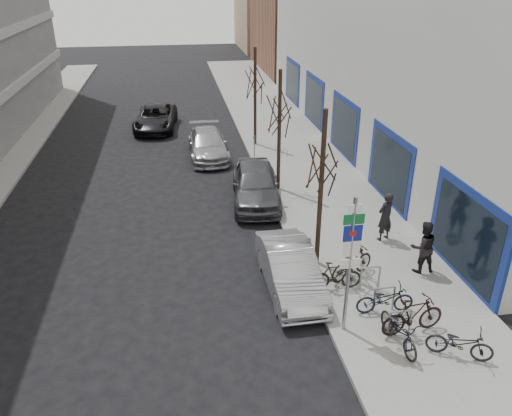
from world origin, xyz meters
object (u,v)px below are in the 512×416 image
object	(u,v)px
bike_near_left	(399,328)
parked_car_back	(208,144)
bike_far_curb	(460,341)
parked_car_mid	(256,184)
pedestrian_near	(385,217)
highway_sign_pole	(350,258)
bike_rack	(384,296)
bike_mid_inner	(336,275)
parked_car_front	(290,269)
meter_back	(254,145)
bike_mid_curb	(385,297)
tree_near	(323,153)
meter_mid	(275,186)
bike_far_inner	(352,262)
pedestrian_far	(423,247)
tree_far	(255,74)
tree_mid	(280,103)
bike_near_right	(413,315)
lane_car	(156,118)
meter_front	(308,251)

from	to	relation	value
bike_near_left	parked_car_back	xyz separation A→B (m)	(-3.81, 16.05, 0.00)
bike_far_curb	parked_car_mid	xyz separation A→B (m)	(-3.57, 10.58, 0.18)
bike_far_curb	pedestrian_near	bearing A→B (deg)	22.78
highway_sign_pole	bike_rack	bearing A→B (deg)	23.59
bike_far_curb	pedestrian_near	world-z (taller)	pedestrian_near
bike_near_left	bike_mid_inner	world-z (taller)	bike_near_left
parked_car_front	meter_back	bearing A→B (deg)	85.24
bike_mid_inner	parked_car_back	distance (m)	13.61
bike_mid_curb	pedestrian_near	world-z (taller)	pedestrian_near
bike_mid_curb	tree_near	bearing A→B (deg)	25.21
parked_car_mid	bike_mid_inner	bearing A→B (deg)	-73.10
meter_mid	bike_near_left	distance (m)	9.48
parked_car_front	bike_far_inner	bearing A→B (deg)	1.23
pedestrian_far	meter_back	bearing A→B (deg)	-73.10
meter_back	bike_mid_curb	xyz separation A→B (m)	(1.65, -13.47, -0.24)
tree_far	bike_far_curb	world-z (taller)	tree_far
tree_mid	bike_near_right	size ratio (longest dim) A/B	2.90
highway_sign_pole	lane_car	bearing A→B (deg)	104.61
bike_mid_inner	parked_car_mid	world-z (taller)	parked_car_mid
tree_far	parked_car_mid	world-z (taller)	tree_far
bike_mid_inner	tree_near	bearing A→B (deg)	8.99
meter_front	parked_car_back	xyz separation A→B (m)	(-2.35, 12.18, -0.21)
parked_car_mid	parked_car_back	bearing A→B (deg)	110.74
tree_far	meter_front	size ratio (longest dim) A/B	4.33
bike_near_right	bike_rack	bearing A→B (deg)	13.09
bike_mid_inner	pedestrian_near	bearing A→B (deg)	-40.91
parked_car_front	pedestrian_near	bearing A→B (deg)	28.48
bike_mid_inner	bike_rack	bearing A→B (deg)	-137.68
bike_far_curb	bike_near_left	bearing A→B (deg)	90.66
tree_mid	pedestrian_near	world-z (taller)	tree_mid
meter_front	lane_car	bearing A→B (deg)	106.20
parked_car_front	parked_car_back	bearing A→B (deg)	96.04
parked_car_mid	tree_far	bearing A→B (deg)	87.02
meter_mid	parked_car_back	bearing A→B (deg)	109.37
tree_far	parked_car_mid	bearing A→B (deg)	-99.13
meter_mid	pedestrian_near	bearing A→B (deg)	-48.98
bike_rack	tree_mid	world-z (taller)	tree_mid
highway_sign_pole	bike_mid_inner	bearing A→B (deg)	79.51
tree_far	meter_back	size ratio (longest dim) A/B	4.33
bike_mid_curb	pedestrian_far	bearing A→B (deg)	-43.84
meter_mid	bike_near_right	distance (m)	9.18
tree_far	bike_mid_inner	world-z (taller)	tree_far
parked_car_mid	parked_car_front	bearing A→B (deg)	-83.85
meter_front	bike_far_inner	distance (m)	1.45
highway_sign_pole	bike_near_left	xyz separation A→B (m)	(1.21, -0.85, -1.75)
meter_mid	meter_back	distance (m)	5.50
bike_far_curb	pedestrian_near	xyz separation A→B (m)	(0.50, 6.23, 0.43)
bike_rack	bike_near_left	distance (m)	1.48
bike_near_left	bike_rack	bearing A→B (deg)	76.33
tree_near	tree_mid	bearing A→B (deg)	90.00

